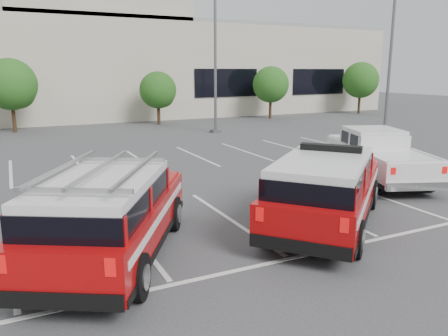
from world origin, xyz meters
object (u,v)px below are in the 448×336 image
(convention_building, at_px, (72,63))
(tree_mid_left, at_px, (12,86))
(tree_right, at_px, (271,86))
(tree_far_right, at_px, (361,81))
(fire_chief_suv, at_px, (325,194))
(light_pole_mid, at_px, (215,52))
(light_pole_right, at_px, (391,51))
(white_pickup, at_px, (377,159))
(tree_mid_right, at_px, (159,91))
(ladder_suv, at_px, (111,221))

(convention_building, distance_m, tree_mid_left, 11.19)
(tree_right, bearing_deg, tree_far_right, 0.00)
(convention_building, xyz_separation_m, fire_chief_suv, (1.86, -33.34, -3.86))
(tree_mid_left, bearing_deg, light_pole_mid, -26.92)
(light_pole_right, distance_m, white_pickup, 12.81)
(light_pole_mid, xyz_separation_m, fire_chief_suv, (-4.96, -17.47, -4.33))
(tree_right, distance_m, white_pickup, 21.79)
(tree_mid_left, height_order, light_pole_mid, light_pole_mid)
(tree_mid_right, bearing_deg, tree_far_right, 0.00)
(white_pickup, bearing_deg, ladder_suv, -142.69)
(tree_far_right, relative_size, white_pickup, 0.76)
(fire_chief_suv, height_order, white_pickup, fire_chief_suv)
(light_pole_mid, xyz_separation_m, white_pickup, (0.17, -14.16, -4.45))
(light_pole_mid, height_order, light_pole_right, same)
(light_pole_right, height_order, fire_chief_suv, light_pole_right)
(light_pole_right, relative_size, ladder_suv, 1.74)
(white_pickup, relative_size, ladder_suv, 1.08)
(tree_mid_right, relative_size, tree_far_right, 0.82)
(tree_mid_left, distance_m, tree_far_right, 30.00)
(white_pickup, bearing_deg, tree_far_right, 69.99)
(convention_building, height_order, light_pole_mid, convention_building)
(light_pole_mid, bearing_deg, tree_mid_left, 153.08)
(tree_right, bearing_deg, fire_chief_suv, -119.03)
(white_pickup, distance_m, ladder_suv, 11.07)
(tree_mid_right, bearing_deg, tree_right, 0.00)
(tree_mid_left, distance_m, tree_right, 20.00)
(tree_mid_right, height_order, light_pole_mid, light_pole_mid)
(tree_mid_right, xyz_separation_m, fire_chief_suv, (-3.05, -23.52, -1.65))
(tree_mid_left, height_order, tree_mid_right, tree_mid_left)
(tree_mid_left, xyz_separation_m, white_pickup, (12.08, -20.20, -2.30))
(ladder_suv, bearing_deg, light_pole_mid, 88.40)
(convention_building, xyz_separation_m, tree_mid_right, (4.91, -9.82, -2.22))
(convention_building, bearing_deg, tree_far_right, -21.51)
(tree_mid_right, xyz_separation_m, tree_right, (10.00, 0.00, 0.27))
(tree_mid_right, bearing_deg, fire_chief_suv, -97.39)
(tree_mid_left, xyz_separation_m, light_pole_mid, (11.91, -6.05, 2.14))
(tree_right, relative_size, ladder_suv, 0.75)
(white_pickup, height_order, ladder_suv, ladder_suv)
(tree_mid_right, height_order, tree_far_right, tree_far_right)
(tree_mid_left, relative_size, light_pole_right, 0.47)
(convention_building, relative_size, light_pole_mid, 5.86)
(tree_right, height_order, white_pickup, tree_right)
(ladder_suv, bearing_deg, tree_right, 81.14)
(tree_mid_left, distance_m, ladder_suv, 23.35)
(convention_building, bearing_deg, white_pickup, -76.89)
(tree_mid_right, height_order, fire_chief_suv, tree_mid_right)
(light_pole_mid, distance_m, fire_chief_suv, 18.67)
(light_pole_right, bearing_deg, tree_mid_right, 132.17)
(tree_mid_right, distance_m, fire_chief_suv, 23.77)
(white_pickup, bearing_deg, convention_building, 124.67)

